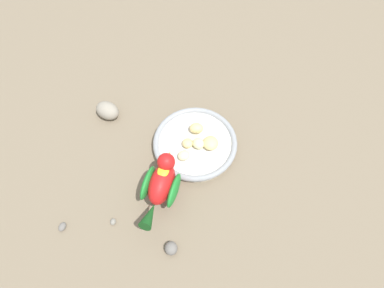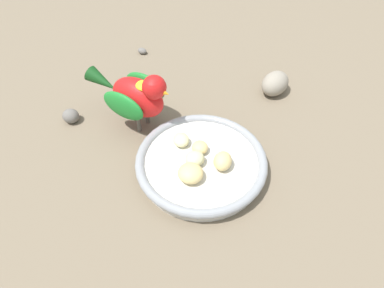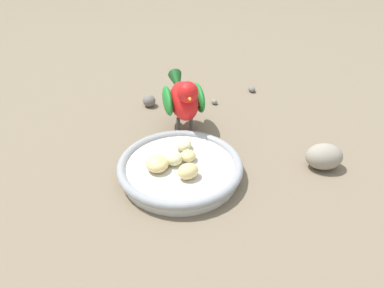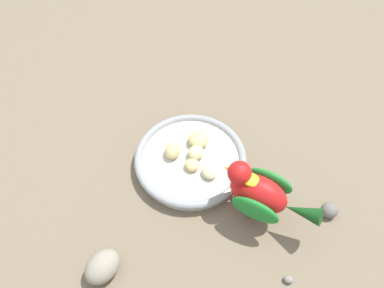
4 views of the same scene
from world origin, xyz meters
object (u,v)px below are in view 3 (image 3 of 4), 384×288
at_px(feeding_bowl, 180,168).
at_px(rock_large, 324,157).
at_px(apple_piece_4, 157,164).
at_px(pebble_1, 149,101).
at_px(apple_piece_3, 188,171).
at_px(pebble_0, 214,102).
at_px(apple_piece_1, 188,156).
at_px(pebble_2, 252,89).
at_px(apple_piece_2, 184,145).
at_px(parrot, 184,98).
at_px(apple_piece_0, 173,159).

distance_m(feeding_bowl, rock_large, 0.26).
height_order(apple_piece_4, rock_large, same).
height_order(feeding_bowl, pebble_1, feeding_bowl).
height_order(apple_piece_3, pebble_1, apple_piece_3).
xyz_separation_m(rock_large, pebble_0, (-0.30, 0.01, -0.02)).
height_order(apple_piece_1, rock_large, rock_large).
bearing_deg(apple_piece_3, pebble_2, 118.78).
distance_m(apple_piece_1, apple_piece_3, 0.05).
relative_size(apple_piece_1, pebble_1, 0.89).
height_order(apple_piece_1, apple_piece_4, apple_piece_4).
xyz_separation_m(apple_piece_2, rock_large, (0.17, 0.18, -0.01)).
relative_size(feeding_bowl, apple_piece_4, 5.42).
height_order(parrot, pebble_2, parrot).
xyz_separation_m(rock_large, pebble_1, (-0.39, -0.12, -0.01)).
bearing_deg(apple_piece_0, apple_piece_1, 76.00).
relative_size(rock_large, pebble_1, 2.11).
bearing_deg(pebble_0, apple_piece_4, -59.89).
bearing_deg(pebble_1, apple_piece_4, -29.92).
height_order(parrot, rock_large, parrot).
height_order(feeding_bowl, pebble_0, feeding_bowl).
bearing_deg(parrot, rock_large, 50.62).
distance_m(apple_piece_4, pebble_1, 0.27).
bearing_deg(apple_piece_2, pebble_0, 124.53).
bearing_deg(pebble_1, feeding_bowl, -21.60).
distance_m(apple_piece_3, parrot, 0.19).
height_order(apple_piece_4, pebble_1, apple_piece_4).
xyz_separation_m(apple_piece_2, pebble_0, (-0.13, 0.19, -0.03)).
distance_m(apple_piece_2, rock_large, 0.25).
xyz_separation_m(feeding_bowl, pebble_1, (-0.25, 0.10, -0.00)).
relative_size(apple_piece_1, apple_piece_4, 0.69).
xyz_separation_m(pebble_1, pebble_2, (0.09, 0.24, -0.01)).
height_order(apple_piece_2, pebble_1, apple_piece_2).
bearing_deg(apple_piece_4, parrot, 127.65).
xyz_separation_m(apple_piece_0, apple_piece_4, (-0.00, -0.03, 0.00)).
bearing_deg(rock_large, apple_piece_1, -126.09).
bearing_deg(parrot, apple_piece_0, -17.40).
xyz_separation_m(apple_piece_2, pebble_2, (-0.12, 0.31, -0.03)).
bearing_deg(pebble_0, pebble_1, -124.59).
xyz_separation_m(pebble_0, pebble_1, (-0.09, -0.12, 0.01)).
height_order(apple_piece_1, apple_piece_2, same).
distance_m(parrot, rock_large, 0.29).
bearing_deg(apple_piece_0, rock_large, 56.13).
bearing_deg(apple_piece_4, pebble_0, 120.11).
bearing_deg(feeding_bowl, apple_piece_0, -147.80).
height_order(apple_piece_4, parrot, parrot).
xyz_separation_m(feeding_bowl, apple_piece_1, (-0.00, 0.02, 0.02)).
xyz_separation_m(pebble_0, pebble_2, (0.01, 0.12, 0.00)).
bearing_deg(pebble_2, parrot, -81.16).
bearing_deg(apple_piece_2, pebble_2, 111.75).
xyz_separation_m(apple_piece_0, apple_piece_1, (0.01, 0.03, -0.00)).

